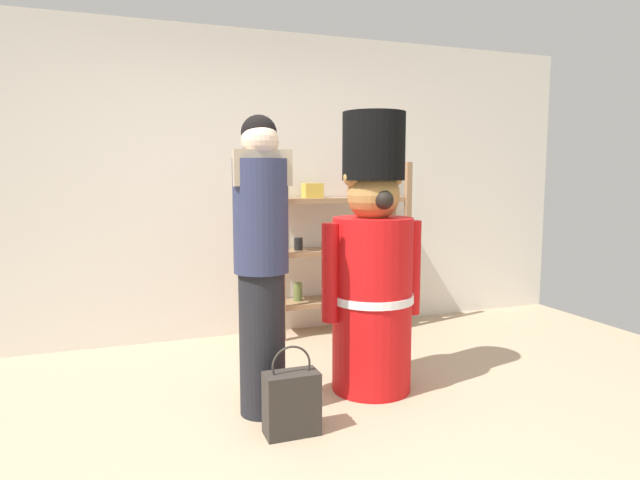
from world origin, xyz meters
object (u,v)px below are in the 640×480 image
merchandise_shelf (340,246)px  teddy_bear_guard (372,269)px  person_shopper (261,260)px  shopping_bag (292,402)px

merchandise_shelf → teddy_bear_guard: (-0.33, -1.36, 0.03)m
merchandise_shelf → person_shopper: (-1.09, -1.47, 0.15)m
teddy_bear_guard → person_shopper: size_ratio=1.03×
teddy_bear_guard → shopping_bag: 1.01m
person_shopper → shopping_bag: (0.08, -0.32, -0.73)m
teddy_bear_guard → person_shopper: teddy_bear_guard is taller
merchandise_shelf → shopping_bag: bearing=-119.5°
shopping_bag → person_shopper: bearing=103.6°
teddy_bear_guard → merchandise_shelf: bearing=76.1°
merchandise_shelf → person_shopper: size_ratio=0.87×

